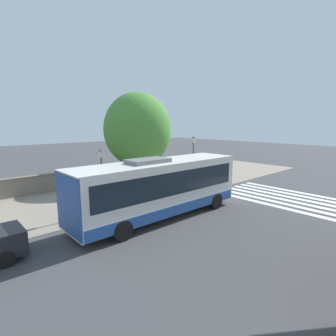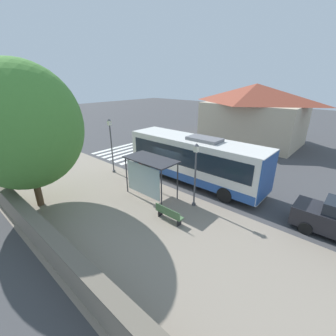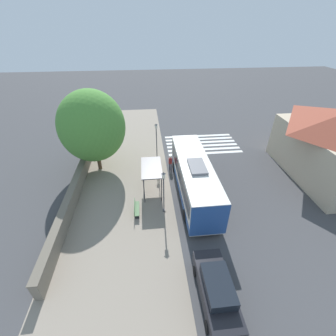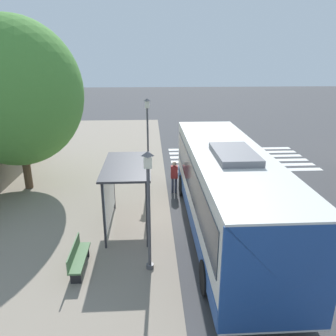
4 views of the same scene
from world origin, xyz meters
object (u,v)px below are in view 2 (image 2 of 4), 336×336
pedestrian (141,163)px  street_lamp_far (195,170)px  street_lamp_near (111,142)px  shade_tree (23,127)px  bus_shelter (149,166)px  bus (194,159)px  bench (169,214)px

pedestrian → street_lamp_far: 6.39m
pedestrian → street_lamp_far: (-1.22, -6.11, 1.39)m
street_lamp_near → shade_tree: (-6.16, -0.99, 2.22)m
bus_shelter → bus: bearing=-11.3°
bench → shade_tree: (-3.94, 7.06, 4.36)m
bench → street_lamp_far: street_lamp_far is taller
bus → bench: (-5.12, -2.02, -1.35)m
bus_shelter → shade_tree: (-5.23, 4.27, 2.67)m
pedestrian → street_lamp_far: street_lamp_far is taller
bench → shade_tree: 9.19m
street_lamp_near → street_lamp_far: street_lamp_near is taller
bus_shelter → bench: 3.50m
bus → pedestrian: bearing=112.0°
street_lamp_near → street_lamp_far: 8.12m
street_lamp_near → bus: bearing=-64.3°
pedestrian → bench: pedestrian is taller
bus_shelter → street_lamp_far: bearing=-70.9°
bus_shelter → shade_tree: shade_tree is taller
shade_tree → bench: bearing=-60.8°
street_lamp_near → shade_tree: bearing=-170.8°
bus_shelter → street_lamp_far: 3.02m
pedestrian → bench: 7.01m
bus → pedestrian: size_ratio=6.54×
bus_shelter → street_lamp_near: (0.94, 5.26, 0.45)m
bus_shelter → pedestrian: bearing=55.8°
bench → street_lamp_near: (2.22, 8.06, 2.14)m
bus → shade_tree: size_ratio=1.28×
street_lamp_near → bus_shelter: bearing=-100.1°
pedestrian → shade_tree: size_ratio=0.20×
bench → shade_tree: size_ratio=0.21×
shade_tree → street_lamp_far: bearing=-48.9°
bus_shelter → street_lamp_far: size_ratio=0.89×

